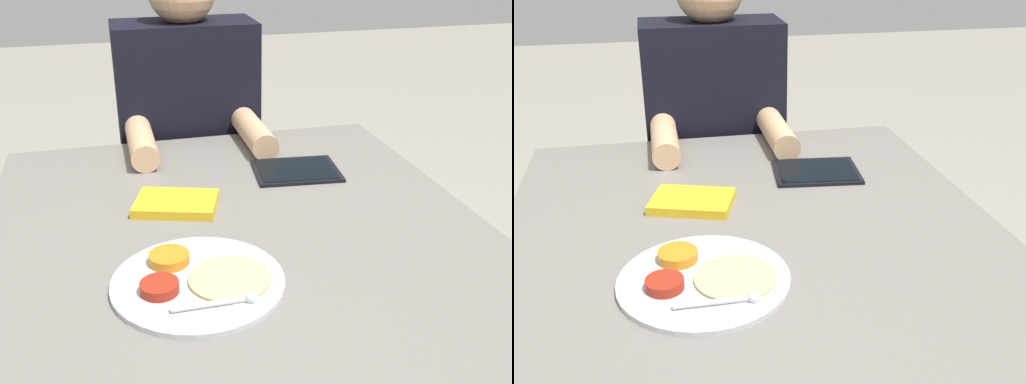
{
  "view_description": "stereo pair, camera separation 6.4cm",
  "coord_description": "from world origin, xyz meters",
  "views": [
    {
      "loc": [
        -0.24,
        -1.04,
        1.32
      ],
      "look_at": [
        0.04,
        0.02,
        0.81
      ],
      "focal_mm": 42.0,
      "sensor_mm": 36.0,
      "label": 1
    },
    {
      "loc": [
        -0.17,
        -1.06,
        1.32
      ],
      "look_at": [
        0.04,
        0.02,
        0.81
      ],
      "focal_mm": 42.0,
      "sensor_mm": 36.0,
      "label": 2
    }
  ],
  "objects": [
    {
      "name": "tablet_device",
      "position": [
        0.2,
        0.23,
        0.75
      ],
      "size": [
        0.22,
        0.18,
        0.01
      ],
      "color": "black",
      "rests_on": "dining_table"
    },
    {
      "name": "dining_table",
      "position": [
        0.0,
        0.0,
        0.37
      ],
      "size": [
        0.99,
        1.07,
        0.75
      ],
      "color": "slate",
      "rests_on": "ground_plane"
    },
    {
      "name": "red_notebook",
      "position": [
        -0.11,
        0.11,
        0.76
      ],
      "size": [
        0.2,
        0.17,
        0.02
      ],
      "color": "silver",
      "rests_on": "dining_table"
    },
    {
      "name": "person_diner",
      "position": [
        -0.0,
        0.66,
        0.58
      ],
      "size": [
        0.4,
        0.46,
        1.23
      ],
      "color": "black",
      "rests_on": "ground_plane"
    },
    {
      "name": "thali_tray",
      "position": [
        -0.12,
        -0.19,
        0.76
      ],
      "size": [
        0.3,
        0.3,
        0.03
      ],
      "color": "#B7BABF",
      "rests_on": "dining_table"
    }
  ]
}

